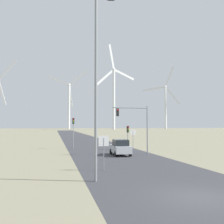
% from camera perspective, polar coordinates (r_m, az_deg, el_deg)
% --- Properties ---
extents(ground_plane, '(600.00, 600.00, 0.00)m').
position_cam_1_polar(ground_plane, '(14.06, 18.12, -17.15)').
color(ground_plane, gray).
extents(road_surface, '(10.00, 240.00, 0.01)m').
position_cam_1_polar(road_surface, '(60.25, -5.92, -6.21)').
color(road_surface, '#38383D').
rests_on(road_surface, ground).
extents(streetlamp, '(2.54, 0.32, 11.83)m').
position_cam_1_polar(streetlamp, '(16.91, -3.52, 9.68)').
color(streetlamp, gray).
rests_on(streetlamp, ground).
extents(stop_sign_near, '(0.81, 0.07, 2.69)m').
position_cam_1_polar(stop_sign_near, '(20.39, -1.83, -7.44)').
color(stop_sign_near, gray).
rests_on(stop_sign_near, ground).
extents(stop_sign_far, '(0.81, 0.07, 2.85)m').
position_cam_1_polar(stop_sign_far, '(39.27, 4.60, -5.09)').
color(stop_sign_far, gray).
rests_on(stop_sign_far, ground).
extents(traffic_light_post_near_left, '(0.28, 0.34, 4.58)m').
position_cam_1_polar(traffic_light_post_near_left, '(39.37, -8.42, -3.11)').
color(traffic_light_post_near_left, gray).
rests_on(traffic_light_post_near_left, ground).
extents(traffic_light_post_near_right, '(0.28, 0.34, 3.40)m').
position_cam_1_polar(traffic_light_post_near_right, '(37.32, 3.47, -4.43)').
color(traffic_light_post_near_right, gray).
rests_on(traffic_light_post_near_right, ground).
extents(traffic_light_mast_overhead, '(4.37, 0.35, 5.80)m').
position_cam_1_polar(traffic_light_mast_overhead, '(31.08, 5.05, -1.71)').
color(traffic_light_mast_overhead, gray).
rests_on(traffic_light_mast_overhead, ground).
extents(car_approaching, '(1.88, 4.14, 1.83)m').
position_cam_1_polar(car_approaching, '(30.76, 1.83, -7.72)').
color(car_approaching, '#B7BCC1').
rests_on(car_approaching, ground).
extents(wind_turbine_center, '(36.75, 9.94, 55.53)m').
position_cam_1_polar(wind_turbine_center, '(249.88, -9.34, 2.39)').
color(wind_turbine_center, silver).
rests_on(wind_turbine_center, ground).
extents(wind_turbine_right, '(35.35, 11.14, 71.17)m').
position_cam_1_polar(wind_turbine_right, '(218.98, 0.39, 4.29)').
color(wind_turbine_right, silver).
rests_on(wind_turbine_right, ground).
extents(wind_turbine_far_right, '(34.39, 15.82, 64.20)m').
position_cam_1_polar(wind_turbine_far_right, '(272.39, 11.56, 2.14)').
color(wind_turbine_far_right, silver).
rests_on(wind_turbine_far_right, ground).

